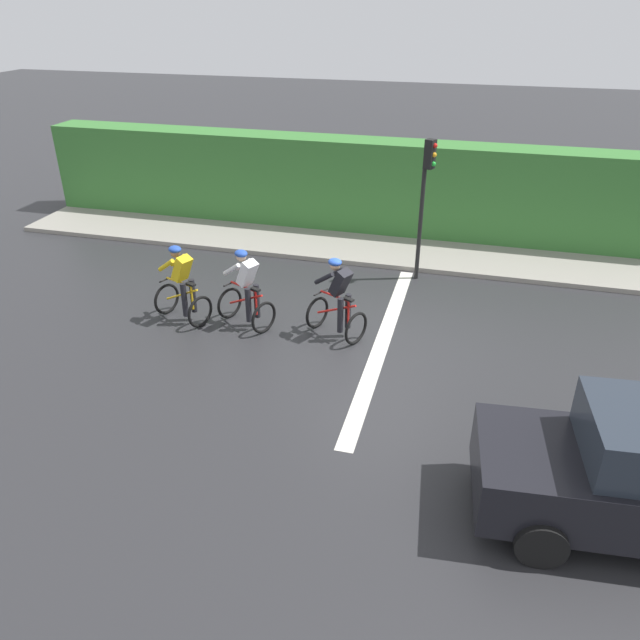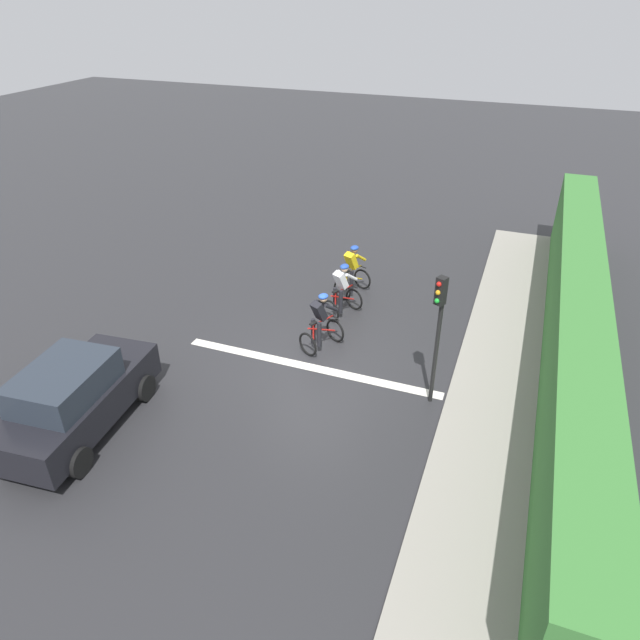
% 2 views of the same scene
% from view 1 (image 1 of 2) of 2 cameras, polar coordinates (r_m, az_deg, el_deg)
% --- Properties ---
extents(ground_plane, '(80.00, 80.00, 0.00)m').
position_cam_1_polar(ground_plane, '(12.38, 5.32, -1.83)').
color(ground_plane, '#28282B').
extents(sidewalk_kerb, '(2.80, 18.20, 0.12)m').
position_cam_1_polar(sidewalk_kerb, '(17.13, 1.71, 7.29)').
color(sidewalk_kerb, gray).
rests_on(sidewalk_kerb, ground).
extents(stone_wall_low, '(0.44, 18.20, 0.43)m').
position_cam_1_polar(stone_wall_low, '(17.90, 2.39, 8.75)').
color(stone_wall_low, gray).
rests_on(stone_wall_low, ground).
extents(hedge_wall, '(1.10, 18.20, 2.62)m').
position_cam_1_polar(hedge_wall, '(17.85, 2.69, 12.37)').
color(hedge_wall, '#387533').
rests_on(hedge_wall, ground).
extents(road_marking_stop_line, '(7.00, 0.30, 0.01)m').
position_cam_1_polar(road_marking_stop_line, '(12.37, 5.87, -1.89)').
color(road_marking_stop_line, silver).
rests_on(road_marking_stop_line, ground).
extents(cyclist_lead, '(1.02, 1.25, 1.66)m').
position_cam_1_polar(cyclist_lead, '(13.03, -12.70, 3.10)').
color(cyclist_lead, black).
rests_on(cyclist_lead, ground).
extents(cyclist_second, '(1.07, 1.27, 1.66)m').
position_cam_1_polar(cyclist_second, '(12.59, -6.86, 2.72)').
color(cyclist_second, black).
rests_on(cyclist_second, ground).
extents(cyclist_mid, '(1.09, 1.27, 1.66)m').
position_cam_1_polar(cyclist_mid, '(12.11, 1.68, 1.83)').
color(cyclist_mid, black).
rests_on(cyclist_mid, ground).
extents(traffic_light_near_crossing, '(0.27, 0.30, 3.34)m').
position_cam_1_polar(traffic_light_near_crossing, '(14.40, 9.77, 11.89)').
color(traffic_light_near_crossing, black).
rests_on(traffic_light_near_crossing, ground).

